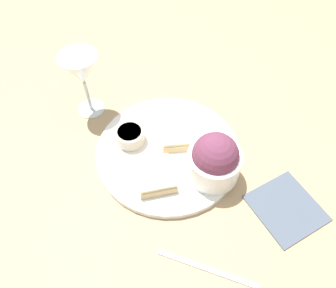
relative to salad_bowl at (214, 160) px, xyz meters
name	(u,v)px	position (x,y,z in m)	size (l,w,h in m)	color
ground_plane	(168,153)	(-0.09, -0.05, -0.06)	(4.00, 4.00, 0.00)	tan
dinner_plate	(168,152)	(-0.09, -0.05, -0.05)	(0.31, 0.31, 0.01)	white
salad_bowl	(214,160)	(0.00, 0.00, 0.00)	(0.11, 0.11, 0.11)	white
sauce_ramekin	(130,135)	(-0.16, -0.10, -0.03)	(0.06, 0.06, 0.03)	beige
cheese_toast_near	(177,132)	(-0.12, -0.01, -0.03)	(0.11, 0.10, 0.03)	#D1B27F
cheese_toast_far	(155,175)	(-0.05, -0.11, -0.03)	(0.10, 0.10, 0.03)	#D1B27F
wine_glass	(81,72)	(-0.30, -0.14, 0.06)	(0.08, 0.08, 0.16)	silver
napkin	(286,208)	(0.13, 0.08, -0.06)	(0.13, 0.12, 0.01)	#4C5666
fork	(207,269)	(0.15, -0.12, -0.06)	(0.14, 0.12, 0.01)	silver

